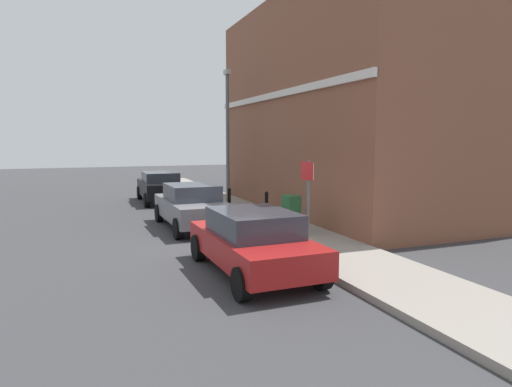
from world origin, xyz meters
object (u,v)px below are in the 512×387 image
(bollard_far_kerb, at_px, (229,201))
(street_sign, at_px, (308,193))
(car_black, at_px, (160,186))
(bollard_near_cabinet, at_px, (266,205))
(car_grey, at_px, (192,206))
(car_red, at_px, (253,241))
(lamppost, at_px, (228,131))
(utility_cabinet, at_px, (291,216))

(bollard_far_kerb, relative_size, street_sign, 0.45)
(car_black, relative_size, bollard_near_cabinet, 3.93)
(car_grey, height_order, car_black, car_grey)
(street_sign, bearing_deg, car_red, -161.22)
(car_red, distance_m, car_black, 12.27)
(car_red, distance_m, lamppost, 9.95)
(utility_cabinet, distance_m, bollard_far_kerb, 3.75)
(bollard_far_kerb, distance_m, lamppost, 3.86)
(car_black, relative_size, street_sign, 1.77)
(car_red, relative_size, utility_cabinet, 3.60)
(car_red, bearing_deg, car_black, -1.12)
(bollard_near_cabinet, bearing_deg, car_black, 108.59)
(car_grey, relative_size, utility_cabinet, 3.67)
(bollard_far_kerb, height_order, street_sign, street_sign)
(utility_cabinet, xyz_separation_m, bollard_near_cabinet, (0.10, 2.15, 0.02))
(car_red, relative_size, lamppost, 0.72)
(car_red, height_order, car_grey, car_grey)
(car_red, xyz_separation_m, lamppost, (2.42, 9.31, 2.57))
(utility_cabinet, bearing_deg, car_red, -128.84)
(car_grey, bearing_deg, car_red, 179.31)
(car_grey, distance_m, utility_cabinet, 3.58)
(utility_cabinet, relative_size, lamppost, 0.20)
(car_grey, distance_m, lamppost, 5.14)
(bollard_far_kerb, bearing_deg, car_black, 105.54)
(car_black, height_order, utility_cabinet, car_black)
(car_grey, distance_m, bollard_near_cabinet, 2.53)
(bollard_near_cabinet, relative_size, street_sign, 0.45)
(car_black, relative_size, utility_cabinet, 3.55)
(bollard_near_cabinet, relative_size, bollard_far_kerb, 1.00)
(street_sign, relative_size, lamppost, 0.40)
(car_black, xyz_separation_m, utility_cabinet, (2.33, -9.38, -0.08))
(bollard_near_cabinet, xyz_separation_m, street_sign, (-0.81, -4.49, 0.96))
(car_black, distance_m, bollard_near_cabinet, 7.63)
(car_red, distance_m, car_grey, 5.58)
(car_grey, xyz_separation_m, utility_cabinet, (2.37, -2.68, -0.08))
(car_black, bearing_deg, car_red, -179.13)
(utility_cabinet, relative_size, street_sign, 0.50)
(utility_cabinet, bearing_deg, street_sign, -106.79)
(car_red, height_order, street_sign, street_sign)
(car_red, bearing_deg, bollard_far_kerb, -14.69)
(car_grey, bearing_deg, street_sign, -162.78)
(utility_cabinet, distance_m, lamppost, 6.93)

